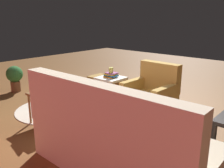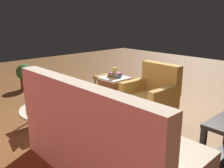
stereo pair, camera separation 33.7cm
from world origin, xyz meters
The scene contains 14 objects.
ground centered at (0.00, 0.00, 0.00)m, with size 12.00×12.00×0.00m, color brown.
couch centered at (-1.11, 1.48, 0.33)m, with size 1.91×0.87×1.00m.
armchair centered at (-0.63, 0.15, 0.36)m, with size 0.71×0.71×0.87m.
laptop_desk centered at (0.36, 1.26, 0.42)m, with size 0.56×0.44×0.48m.
laptop centered at (0.37, 1.30, 0.53)m, with size 0.36×0.31×0.21m.
wicker_hamper centered at (0.35, -0.04, 0.24)m, with size 0.45×0.45×0.48m.
book_stack_hamper centered at (0.35, -0.05, 0.52)m, with size 0.24×0.20×0.09m.
yellow_mug centered at (0.33, -0.02, 0.62)m, with size 0.08×0.08×0.10m, color #D8D866.
tv_remote centered at (0.45, -0.12, 0.49)m, with size 0.05×0.16×0.02m, color #262628.
ottoman centered at (0.90, -0.34, 0.31)m, with size 0.40×0.40×0.36m.
circular_rug centered at (0.82, 0.88, 0.01)m, with size 1.29×1.29×0.01m, color beige.
pet_bowl_steel centered at (2.17, -0.12, 0.03)m, with size 0.20×0.20×0.05m, color silver.
pet_bowl_teal centered at (2.47, -0.09, 0.03)m, with size 0.20×0.20×0.05m, color teal.
potted_plant centered at (2.32, 0.79, 0.33)m, with size 0.34×0.34×0.55m.
Camera 2 is at (-2.78, 2.92, 1.54)m, focal length 39.27 mm.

